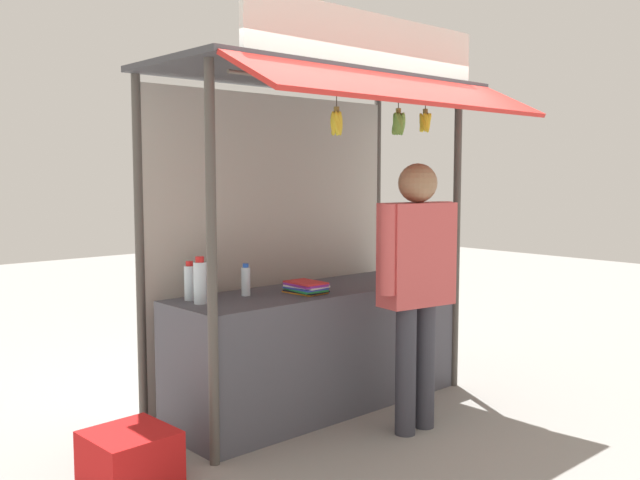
% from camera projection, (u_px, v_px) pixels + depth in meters
% --- Properties ---
extents(ground_plane, '(20.00, 20.00, 0.00)m').
position_uv_depth(ground_plane, '(320.00, 406.00, 5.12)').
color(ground_plane, gray).
extents(stall_counter, '(2.29, 0.69, 0.88)m').
position_uv_depth(stall_counter, '(320.00, 348.00, 5.08)').
color(stall_counter, '#4C4C56').
rests_on(stall_counter, ground).
extents(stall_structure, '(2.49, 1.59, 2.74)m').
position_uv_depth(stall_structure, '(306.00, 179.00, 5.07)').
color(stall_structure, '#4C4742').
rests_on(stall_structure, ground).
extents(water_bottle_center, '(0.06, 0.06, 0.22)m').
position_uv_depth(water_bottle_center, '(246.00, 281.00, 4.71)').
color(water_bottle_center, silver).
rests_on(water_bottle_center, stall_counter).
extents(water_bottle_back_left, '(0.07, 0.07, 0.25)m').
position_uv_depth(water_bottle_back_left, '(212.00, 279.00, 4.71)').
color(water_bottle_back_left, silver).
rests_on(water_bottle_back_left, stall_counter).
extents(water_bottle_rear_center, '(0.07, 0.07, 0.26)m').
position_uv_depth(water_bottle_rear_center, '(190.00, 282.00, 4.55)').
color(water_bottle_rear_center, silver).
rests_on(water_bottle_rear_center, stall_counter).
extents(water_bottle_mid_left, '(0.08, 0.08, 0.30)m').
position_uv_depth(water_bottle_mid_left, '(200.00, 282.00, 4.42)').
color(water_bottle_mid_left, silver).
rests_on(water_bottle_mid_left, stall_counter).
extents(water_bottle_far_left, '(0.08, 0.08, 0.29)m').
position_uv_depth(water_bottle_far_left, '(401.00, 256.00, 5.84)').
color(water_bottle_far_left, silver).
rests_on(water_bottle_far_left, stall_counter).
extents(magazine_stack_left, '(0.23, 0.30, 0.08)m').
position_uv_depth(magazine_stack_left, '(306.00, 287.00, 4.83)').
color(magazine_stack_left, orange).
rests_on(magazine_stack_left, stall_counter).
extents(magazine_stack_back_right, '(0.25, 0.31, 0.05)m').
position_uv_depth(magazine_stack_back_right, '(399.00, 276.00, 5.46)').
color(magazine_stack_back_right, red).
rests_on(magazine_stack_back_right, stall_counter).
extents(banana_bunch_rightmost, '(0.11, 0.11, 0.31)m').
position_uv_depth(banana_bunch_rightmost, '(337.00, 123.00, 4.43)').
color(banana_bunch_rightmost, '#332D23').
extents(banana_bunch_leftmost, '(0.11, 0.11, 0.29)m').
position_uv_depth(banana_bunch_leftmost, '(398.00, 124.00, 4.82)').
color(banana_bunch_leftmost, '#332D23').
extents(banana_bunch_inner_left, '(0.10, 0.10, 0.26)m').
position_uv_depth(banana_bunch_inner_left, '(425.00, 122.00, 5.01)').
color(banana_bunch_inner_left, '#332D23').
extents(vendor_person, '(0.67, 0.29, 1.77)m').
position_uv_depth(vendor_person, '(417.00, 272.00, 4.54)').
color(vendor_person, '#383842').
rests_on(vendor_person, ground).
extents(plastic_crate, '(0.45, 0.45, 0.30)m').
position_uv_depth(plastic_crate, '(130.00, 458.00, 3.81)').
color(plastic_crate, red).
rests_on(plastic_crate, ground).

